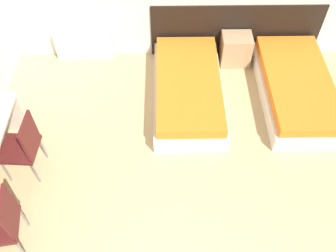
# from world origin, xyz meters

# --- Properties ---
(headboard_panel) EXTENTS (2.67, 0.03, 0.90)m
(headboard_panel) POSITION_xyz_m (1.09, 4.41, 0.45)
(headboard_panel) COLOR black
(headboard_panel) RESTS_ON ground_plane
(bed_near_window) EXTENTS (0.99, 1.97, 0.39)m
(bed_near_window) POSITION_xyz_m (0.31, 3.40, 0.19)
(bed_near_window) COLOR silver
(bed_near_window) RESTS_ON ground_plane
(bed_near_door) EXTENTS (0.99, 1.97, 0.39)m
(bed_near_door) POSITION_xyz_m (1.88, 3.40, 0.19)
(bed_near_door) COLOR silver
(bed_near_door) RESTS_ON ground_plane
(nightstand) EXTENTS (0.46, 0.36, 0.50)m
(nightstand) POSITION_xyz_m (1.09, 4.20, 0.25)
(nightstand) COLOR tan
(nightstand) RESTS_ON ground_plane
(radiator) EXTENTS (0.90, 0.12, 0.51)m
(radiator) POSITION_xyz_m (-1.31, 4.33, 0.25)
(radiator) COLOR silver
(radiator) RESTS_ON ground_plane
(chair_near_laptop) EXTENTS (0.45, 0.45, 0.95)m
(chair_near_laptop) POSITION_xyz_m (-1.72, 2.19, 0.52)
(chair_near_laptop) COLOR #511919
(chair_near_laptop) RESTS_ON ground_plane
(chair_near_notebook) EXTENTS (0.48, 0.48, 0.95)m
(chair_near_notebook) POSITION_xyz_m (-1.72, 1.23, 0.52)
(chair_near_notebook) COLOR #511919
(chair_near_notebook) RESTS_ON ground_plane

